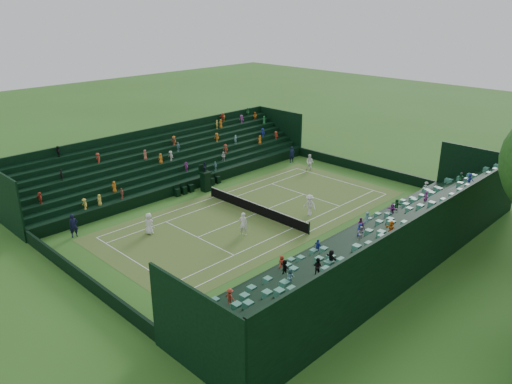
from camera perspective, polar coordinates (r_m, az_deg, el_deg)
ground at (r=42.58m, az=0.00°, el=-2.51°), size 160.00×160.00×0.00m
court_surface at (r=42.58m, az=0.00°, el=-2.51°), size 12.97×26.77×0.01m
perimeter_wall_north at (r=54.15m, az=11.90°, el=2.81°), size 17.17×0.20×1.00m
perimeter_wall_south at (r=34.13m, az=-19.33°, el=-9.19°), size 17.17×0.20×1.00m
perimeter_wall_east at (r=37.46m, az=9.33°, el=-5.41°), size 0.20×31.77×1.00m
perimeter_wall_west at (r=48.30m, az=-7.19°, el=0.87°), size 0.20×31.77×1.00m
north_grandstand at (r=35.05m, az=14.99°, el=-5.91°), size 6.60×32.00×4.90m
south_grandstand at (r=51.16m, az=-10.17°, el=3.09°), size 6.60×32.00×4.90m
tennis_net at (r=42.37m, az=0.00°, el=-1.86°), size 11.67×0.10×1.06m
umpire_chair at (r=47.49m, az=-5.82°, el=1.51°), size 0.91×0.91×2.88m
courtside_chairs at (r=48.27m, az=-6.64°, el=0.75°), size 0.48×5.45×1.04m
player_near_west at (r=39.55m, az=-12.13°, el=-3.55°), size 0.96×0.74×1.74m
player_near_east at (r=38.45m, az=-1.46°, el=-3.65°), size 0.82×0.69×1.90m
player_far_west at (r=53.62m, az=6.17°, el=3.38°), size 1.04×0.94×1.74m
player_far_east at (r=42.26m, az=6.15°, el=-1.48°), size 1.25×0.81×1.83m
line_judge_north at (r=56.14m, az=4.12°, el=4.30°), size 0.60×0.76×1.82m
line_judge_south at (r=40.66m, az=-20.13°, el=-3.63°), size 0.60×0.77×1.86m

